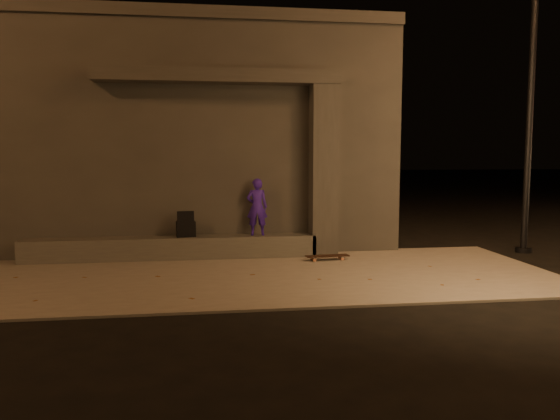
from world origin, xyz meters
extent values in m
plane|color=black|center=(0.00, 0.00, 0.00)|extent=(120.00, 120.00, 0.00)
cube|color=slate|center=(0.00, 2.00, 0.02)|extent=(11.00, 4.40, 0.04)
cube|color=#393634|center=(-1.00, 6.50, 2.60)|extent=(9.00, 5.00, 5.20)
cube|color=#393634|center=(-1.00, 4.05, 5.10)|extent=(9.00, 0.30, 0.25)
cube|color=#4B4844|center=(-1.50, 3.75, 0.27)|extent=(6.00, 0.55, 0.45)
cube|color=#393634|center=(1.70, 3.75, 1.84)|extent=(0.55, 0.55, 3.60)
cube|color=#393634|center=(-0.50, 3.80, 3.78)|extent=(5.00, 0.70, 0.28)
imported|color=#381AAB|center=(0.28, 3.75, 1.09)|extent=(0.47, 0.34, 1.20)
cube|color=black|center=(-1.21, 3.75, 0.65)|extent=(0.41, 0.30, 0.32)
cube|color=black|center=(-1.21, 3.75, 0.92)|extent=(0.34, 0.09, 0.23)
cube|color=black|center=(1.65, 3.10, 0.13)|extent=(0.91, 0.31, 0.02)
cylinder|color=#B56D48|center=(1.94, 3.21, 0.07)|extent=(0.06, 0.04, 0.06)
cylinder|color=#B56D48|center=(1.96, 3.04, 0.07)|extent=(0.06, 0.04, 0.06)
cylinder|color=#B56D48|center=(1.35, 3.16, 0.07)|extent=(0.06, 0.04, 0.06)
cylinder|color=#B56D48|center=(1.36, 2.99, 0.07)|extent=(0.06, 0.04, 0.06)
cube|color=#99999E|center=(1.95, 3.13, 0.11)|extent=(0.07, 0.19, 0.02)
cube|color=#99999E|center=(1.36, 3.07, 0.11)|extent=(0.07, 0.19, 0.02)
cylinder|color=black|center=(6.28, 3.57, 3.66)|extent=(0.14, 0.14, 7.32)
cylinder|color=black|center=(6.28, 3.57, 0.05)|extent=(0.36, 0.36, 0.10)
camera|label=1|loc=(-0.85, -7.64, 2.23)|focal=35.00mm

